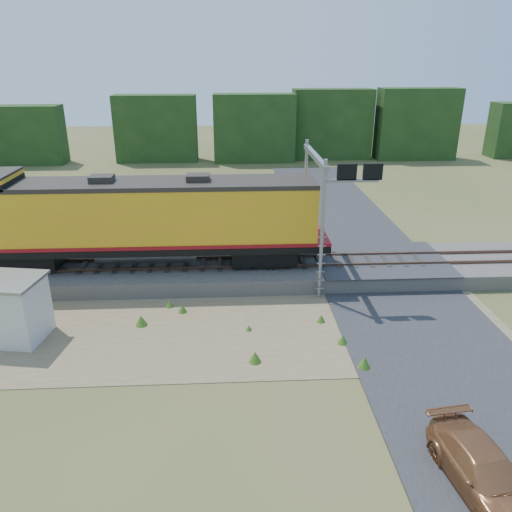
{
  "coord_description": "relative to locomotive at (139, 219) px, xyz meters",
  "views": [
    {
      "loc": [
        -1.17,
        -18.8,
        11.17
      ],
      "look_at": [
        0.0,
        3.0,
        2.4
      ],
      "focal_mm": 35.0,
      "sensor_mm": 36.0,
      "label": 1
    }
  ],
  "objects": [
    {
      "name": "dirt_shoulder",
      "position": [
        3.9,
        -5.5,
        -3.37
      ],
      "size": [
        26.0,
        8.0,
        0.03
      ],
      "primitive_type": "cube",
      "color": "#8C7754",
      "rests_on": "ground"
    },
    {
      "name": "signal_gantry",
      "position": [
        9.38,
        -0.66,
        1.8
      ],
      "size": [
        2.74,
        6.2,
        6.9
      ],
      "color": "gray",
      "rests_on": "ground"
    },
    {
      "name": "tree_line_north",
      "position": [
        5.9,
        32.0,
        -0.32
      ],
      "size": [
        130.0,
        3.0,
        6.5
      ],
      "color": "#193714",
      "rests_on": "ground"
    },
    {
      "name": "ground",
      "position": [
        5.9,
        -6.0,
        -3.39
      ],
      "size": [
        140.0,
        140.0,
        0.0
      ],
      "primitive_type": "plane",
      "color": "#475123",
      "rests_on": "ground"
    },
    {
      "name": "weed_clumps",
      "position": [
        2.4,
        -5.9,
        -3.39
      ],
      "size": [
        15.0,
        6.2,
        0.56
      ],
      "primitive_type": null,
      "color": "#3E6A1E",
      "rests_on": "ground"
    },
    {
      "name": "road",
      "position": [
        12.9,
        -5.26,
        -3.3
      ],
      "size": [
        7.0,
        66.0,
        0.86
      ],
      "color": "#38383A",
      "rests_on": "ground"
    },
    {
      "name": "ballast",
      "position": [
        5.9,
        -0.0,
        -2.99
      ],
      "size": [
        70.0,
        5.0,
        0.8
      ],
      "primitive_type": "cube",
      "color": "slate",
      "rests_on": "ground"
    },
    {
      "name": "rails",
      "position": [
        5.9,
        -0.0,
        -2.51
      ],
      "size": [
        70.0,
        1.54,
        0.16
      ],
      "color": "brown",
      "rests_on": "ballast"
    },
    {
      "name": "locomotive",
      "position": [
        0.0,
        0.0,
        0.0
      ],
      "size": [
        19.07,
        2.91,
        4.92
      ],
      "color": "black",
      "rests_on": "rails"
    },
    {
      "name": "shed",
      "position": [
        -4.29,
        -5.89,
        -2.0
      ],
      "size": [
        2.65,
        2.65,
        2.75
      ],
      "rotation": [
        0.0,
        0.0,
        -0.16
      ],
      "color": "silver",
      "rests_on": "ground"
    },
    {
      "name": "car",
      "position": [
        11.52,
        -14.73,
        -2.78
      ],
      "size": [
        2.21,
        4.39,
        1.22
      ],
      "primitive_type": "imported",
      "rotation": [
        0.0,
        0.0,
        0.12
      ],
      "color": "#A8693E",
      "rests_on": "ground"
    }
  ]
}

